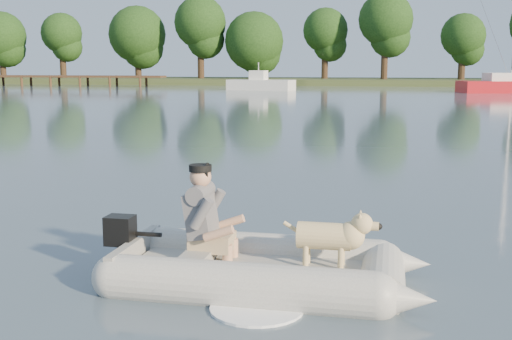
% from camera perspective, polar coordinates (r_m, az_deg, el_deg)
% --- Properties ---
extents(water, '(160.00, 160.00, 0.00)m').
position_cam_1_polar(water, '(7.42, -5.14, -8.19)').
color(water, slate).
rests_on(water, ground).
extents(shore_bank, '(160.00, 12.00, 0.70)m').
position_cam_1_polar(shore_bank, '(68.89, 8.14, 7.75)').
color(shore_bank, '#47512D').
rests_on(shore_bank, water).
extents(dock, '(18.00, 2.00, 1.04)m').
position_cam_1_polar(dock, '(65.10, -15.86, 7.63)').
color(dock, '#4C331E').
rests_on(dock, water).
extents(treeline, '(84.66, 7.35, 9.27)m').
position_cam_1_polar(treeline, '(68.08, 13.16, 11.83)').
color(treeline, '#332316').
rests_on(treeline, shore_bank).
extents(dinghy, '(4.35, 2.86, 1.31)m').
position_cam_1_polar(dinghy, '(6.53, 0.70, -5.54)').
color(dinghy, '#9B9C97').
rests_on(dinghy, water).
extents(man, '(0.71, 0.61, 1.01)m').
position_cam_1_polar(man, '(6.69, -4.76, -3.65)').
color(man, '#5D5D62').
rests_on(man, dinghy).
extents(dog, '(0.89, 0.35, 0.58)m').
position_cam_1_polar(dog, '(6.51, 6.08, -6.27)').
color(dog, tan).
rests_on(dog, dinghy).
extents(outboard_motor, '(0.40, 0.29, 0.74)m').
position_cam_1_polar(outboard_motor, '(7.07, -11.92, -6.79)').
color(outboard_motor, black).
rests_on(outboard_motor, dinghy).
extents(motorboat, '(5.97, 3.33, 2.38)m').
position_cam_1_polar(motorboat, '(53.45, 0.44, 8.26)').
color(motorboat, white).
rests_on(motorboat, water).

